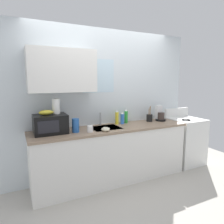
% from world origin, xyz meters
% --- Properties ---
extents(kitchen_wall_assembly, '(3.35, 0.42, 2.50)m').
position_xyz_m(kitchen_wall_assembly, '(-0.14, 0.31, 1.35)').
color(kitchen_wall_assembly, silver).
rests_on(kitchen_wall_assembly, ground).
extents(counter_unit, '(2.58, 0.63, 0.90)m').
position_xyz_m(counter_unit, '(-0.00, 0.00, 0.46)').
color(counter_unit, white).
rests_on(counter_unit, ground).
extents(sink_faucet, '(0.03, 0.03, 0.21)m').
position_xyz_m(sink_faucet, '(-0.10, 0.24, 1.00)').
color(sink_faucet, '#B2B5BA').
rests_on(sink_faucet, counter_unit).
extents(stove_range, '(0.60, 0.60, 1.08)m').
position_xyz_m(stove_range, '(1.64, 0.00, 0.46)').
color(stove_range, white).
rests_on(stove_range, ground).
extents(microwave, '(0.46, 0.35, 0.27)m').
position_xyz_m(microwave, '(-0.96, 0.05, 1.04)').
color(microwave, black).
rests_on(microwave, counter_unit).
extents(banana_bunch, '(0.20, 0.11, 0.07)m').
position_xyz_m(banana_bunch, '(-1.01, 0.05, 1.20)').
color(banana_bunch, gold).
rests_on(banana_bunch, microwave).
extents(paper_towel_roll, '(0.11, 0.11, 0.22)m').
position_xyz_m(paper_towel_roll, '(-0.86, 0.10, 1.28)').
color(paper_towel_roll, white).
rests_on(paper_towel_roll, microwave).
extents(coffee_maker, '(0.19, 0.21, 0.28)m').
position_xyz_m(coffee_maker, '(1.06, 0.11, 1.00)').
color(coffee_maker, black).
rests_on(coffee_maker, counter_unit).
extents(dish_soap_bottle_yellow, '(0.06, 0.06, 0.25)m').
position_xyz_m(dish_soap_bottle_yellow, '(0.18, 0.17, 1.02)').
color(dish_soap_bottle_yellow, yellow).
rests_on(dish_soap_bottle_yellow, counter_unit).
extents(dish_soap_bottle_blue, '(0.06, 0.06, 0.21)m').
position_xyz_m(dish_soap_bottle_blue, '(0.27, 0.15, 1.00)').
color(dish_soap_bottle_blue, blue).
rests_on(dish_soap_bottle_blue, counter_unit).
extents(dish_soap_bottle_green, '(0.06, 0.06, 0.25)m').
position_xyz_m(dish_soap_bottle_green, '(0.38, 0.20, 1.02)').
color(dish_soap_bottle_green, green).
rests_on(dish_soap_bottle_green, counter_unit).
extents(cereal_canister, '(0.10, 0.10, 0.20)m').
position_xyz_m(cereal_canister, '(-0.62, -0.05, 1.00)').
color(cereal_canister, '#2659A5').
rests_on(cereal_canister, counter_unit).
extents(mug_white, '(0.08, 0.08, 0.09)m').
position_xyz_m(mug_white, '(-0.42, -0.14, 0.95)').
color(mug_white, white).
rests_on(mug_white, counter_unit).
extents(utensil_crock, '(0.11, 0.11, 0.28)m').
position_xyz_m(utensil_crock, '(0.83, 0.12, 0.97)').
color(utensil_crock, black).
rests_on(utensil_crock, counter_unit).
extents(small_bowl, '(0.13, 0.13, 0.06)m').
position_xyz_m(small_bowl, '(-0.20, -0.20, 0.93)').
color(small_bowl, beige).
rests_on(small_bowl, counter_unit).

